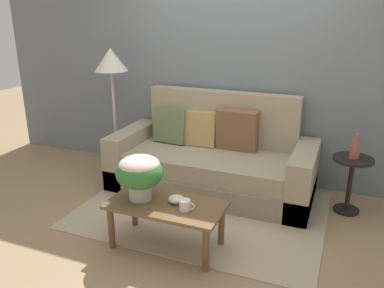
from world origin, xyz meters
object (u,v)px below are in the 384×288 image
Objects in this scene: couch at (212,161)px; side_table at (351,175)px; snack_bowl at (176,199)px; coffee_mug at (185,205)px; table_vase at (355,148)px; coffee_table at (166,210)px; potted_plant at (140,172)px; floor_lamp at (111,69)px.

side_table is at bearing -0.43° from couch.
coffee_mug is at bearing -36.08° from snack_bowl.
table_vase is at bearing -67.59° from side_table.
coffee_table is 3.93× the size of table_vase.
coffee_table is at bearing -0.35° from potted_plant.
potted_plant is 3.01× the size of coffee_mug.
coffee_mug is (0.19, -0.05, 0.11)m from coffee_table.
table_vase reaches higher than snack_bowl.
floor_lamp is 2.80m from table_vase.
coffee_table is at bearing -88.64° from couch.
table_vase reaches higher than coffee_table.
side_table is 1.43× the size of potted_plant.
coffee_table is 2.07m from floor_lamp.
side_table is at bearing -1.23° from floor_lamp.
side_table is (1.42, 1.24, 0.05)m from coffee_table.
side_table is 4.35× the size of snack_bowl.
side_table reaches higher than coffee_mug.
snack_bowl is at bearing -85.05° from couch.
coffee_table is 1.89m from side_table.
couch is 1.60m from floor_lamp.
coffee_table is 1.68× the size of side_table.
side_table is 2.87m from floor_lamp.
coffee_table is at bearing 166.28° from coffee_mug.
potted_plant is 1.63× the size of table_vase.
coffee_table is (0.03, -1.25, 0.01)m from couch.
side_table is 1.78m from coffee_mug.
table_vase is at bearing 41.71° from snack_bowl.
snack_bowl is at bearing -42.20° from floor_lamp.
side_table is (1.45, -0.01, 0.07)m from couch.
floor_lamp is 11.45× the size of snack_bowl.
couch is 2.28× the size of coffee_table.
side_table is at bearing 112.41° from table_vase.
floor_lamp is 11.35× the size of coffee_mug.
couch is 1.46× the size of floor_lamp.
floor_lamp is at bearing 178.63° from table_vase.
potted_plant reaches higher than coffee_table.
couch is at bearing 99.70° from coffee_mug.
coffee_table is at bearing -153.12° from snack_bowl.
table_vase is at bearing -1.37° from floor_lamp.
side_table is 2.34× the size of table_vase.
floor_lamp is (-1.32, 1.30, 0.93)m from coffee_table.
potted_plant is (-0.21, -1.25, 0.32)m from couch.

